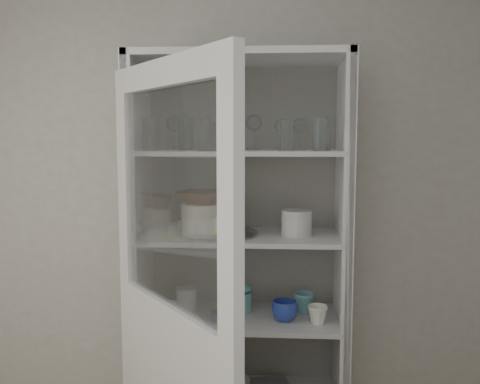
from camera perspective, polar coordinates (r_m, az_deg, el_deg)
The scene contains 31 objects.
wall_back at distance 2.67m, azimuth -3.99°, elevation -2.92°, with size 3.60×0.02×2.60m, color #ABA799.
pantry_cabinet at distance 2.58m, azimuth 0.09°, elevation -11.47°, with size 1.00×0.45×2.10m.
cupboard_door at distance 2.03m, azimuth -7.69°, elevation -18.56°, with size 0.59×0.73×2.00m.
tumbler_0 at distance 2.35m, azimuth -10.02°, elevation 6.40°, with size 0.07×0.07×0.15m, color silver.
tumbler_1 at distance 2.26m, azimuth -3.72°, elevation 6.41°, with size 0.07×0.07×0.14m, color silver.
tumbler_2 at distance 2.25m, azimuth -4.06°, elevation 6.32°, with size 0.07×0.07×0.13m, color silver.
tumbler_3 at distance 2.24m, azimuth -1.52°, elevation 6.48°, with size 0.07×0.07×0.14m, color silver.
tumbler_4 at distance 2.24m, azimuth 5.22°, elevation 6.38°, with size 0.07×0.07×0.14m, color silver.
tumbler_5 at distance 2.29m, azimuth 9.27°, elevation 6.43°, with size 0.07×0.07×0.15m, color silver.
tumbler_6 at distance 2.29m, azimuth 8.98°, elevation 6.45°, with size 0.07×0.07×0.15m, color silver.
tumbler_7 at distance 2.39m, azimuth -6.14°, elevation 6.36°, with size 0.07×0.07×0.14m, color silver.
tumbler_8 at distance 2.44m, azimuth -6.12°, elevation 6.50°, with size 0.08×0.08×0.15m, color silver.
tumbler_9 at distance 2.40m, azimuth -3.97°, elevation 6.56°, with size 0.08×0.08×0.15m, color silver.
goblet_0 at distance 2.51m, azimuth -7.39°, elevation 6.80°, with size 0.08×0.08×0.18m, color silver, non-canonical shape.
goblet_1 at distance 2.51m, azimuth 1.55°, elevation 6.93°, with size 0.08×0.08×0.19m, color silver, non-canonical shape.
goblet_2 at distance 2.48m, azimuth 4.71°, elevation 6.66°, with size 0.07×0.07×0.16m, color silver, non-canonical shape.
goblet_3 at distance 2.51m, azimuth 6.77°, elevation 6.68°, with size 0.08×0.08×0.17m, color silver, non-canonical shape.
plate_stack_front at distance 2.42m, azimuth -4.12°, elevation -3.79°, with size 0.21×0.21×0.08m, color white.
plate_stack_back at distance 2.55m, azimuth -4.55°, elevation -3.62°, with size 0.21×0.21×0.06m, color white.
cream_bowl at distance 2.41m, azimuth -4.14°, elevation -2.04°, with size 0.21×0.21×0.07m, color silver.
terracotta_bowl at distance 2.40m, azimuth -4.15°, elevation -0.59°, with size 0.24×0.24×0.06m, color #4B291A.
glass_platter at distance 2.41m, azimuth -1.99°, elevation -4.62°, with size 0.34×0.34×0.02m, color silver.
yellow_trivet at distance 2.40m, azimuth -1.99°, elevation -4.27°, with size 0.16×0.16×0.01m, color yellow.
white_ramekin at distance 2.40m, azimuth -1.99°, elevation -3.35°, with size 0.15×0.15×0.07m, color white.
grey_bowl_stack at distance 2.40m, azimuth 6.38°, elevation -3.46°, with size 0.14×0.14×0.12m, color silver.
mug_blue at distance 2.46m, azimuth 5.02°, elevation -13.14°, with size 0.12×0.12×0.10m, color #2141A2.
mug_teal at distance 2.58m, azimuth 7.18°, elevation -12.22°, with size 0.11×0.11×0.10m, color teal.
mug_white at distance 2.44m, azimuth 8.72°, elevation -13.46°, with size 0.09×0.09×0.09m, color white.
teal_jar at distance 2.57m, azimuth 0.24°, elevation -12.01°, with size 0.10×0.10×0.12m.
measuring_cups at distance 2.46m, azimuth -2.05°, elevation -13.75°, with size 0.11×0.11×0.04m, color beige.
white_canister at distance 2.58m, azimuth -6.01°, elevation -11.93°, with size 0.10×0.10×0.12m, color white.
Camera 1 is at (0.35, -1.11, 1.72)m, focal length 38.00 mm.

